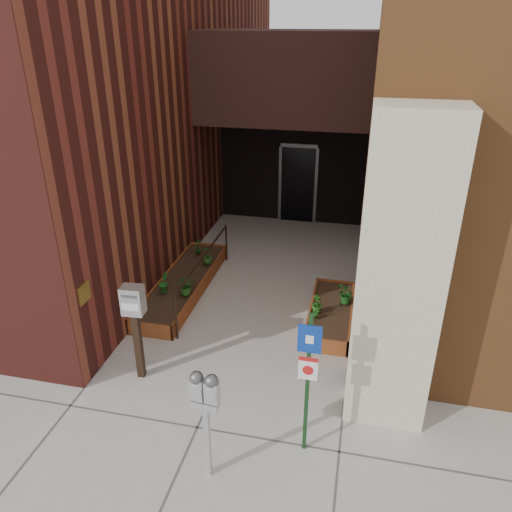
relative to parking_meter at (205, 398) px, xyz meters
The scene contains 15 objects.
ground 2.15m from the parking_meter, 103.29° to the left, with size 80.00×80.00×0.00m, color #9E9991.
architecture 9.40m from the parking_meter, 93.90° to the left, with size 20.00×14.60×10.00m.
planter_left 4.95m from the parking_meter, 113.90° to the left, with size 0.90×3.60×0.30m.
planter_right 4.23m from the parking_meter, 72.99° to the left, with size 0.80×2.20×0.30m.
handrail 4.62m from the parking_meter, 108.44° to the left, with size 0.04×3.34×0.90m.
parking_meter is the anchor object (origin of this frame).
sign_post 1.31m from the parking_meter, 30.91° to the left, with size 0.29×0.07×2.13m.
payment_dropbox 2.30m from the parking_meter, 135.78° to the left, with size 0.34×0.27×1.65m.
shrub_left_a 4.19m from the parking_meter, 113.61° to the left, with size 0.36×0.36×0.40m, color #245919.
shrub_left_b 4.40m from the parking_meter, 119.32° to the left, with size 0.22×0.22×0.40m, color #1D631C.
shrub_left_c 5.47m from the parking_meter, 107.76° to the left, with size 0.22×0.22×0.40m, color #235017.
shrub_left_d 6.00m from the parking_meter, 109.81° to the left, with size 0.19×0.19×0.37m, color #1C5819.
shrub_right_a 3.88m from the parking_meter, 75.59° to the left, with size 0.19×0.19×0.34m, color #235A19.
shrub_right_b 3.69m from the parking_meter, 74.76° to the left, with size 0.19×0.19×0.36m, color #215A19.
shrub_right_c 4.42m from the parking_meter, 70.60° to the left, with size 0.33×0.33×0.37m, color #1A5A19.
Camera 1 is at (1.98, -6.00, 5.27)m, focal length 35.00 mm.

